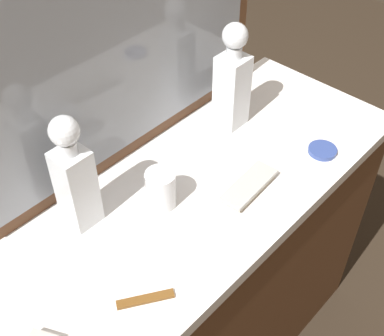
{
  "coord_description": "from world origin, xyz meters",
  "views": [
    {
      "loc": [
        -0.65,
        -0.6,
        1.76
      ],
      "look_at": [
        0.0,
        0.0,
        0.93
      ],
      "focal_mm": 48.46,
      "sensor_mm": 36.0,
      "label": 1
    }
  ],
  "objects_px": {
    "crystal_tumbler_center": "(161,190)",
    "porcelain_dish": "(322,150)",
    "crystal_decanter_right": "(75,182)",
    "silver_brush_right": "(249,187)",
    "crystal_decanter_far_right": "(232,86)",
    "tortoiseshell_comb": "(145,299)"
  },
  "relations": [
    {
      "from": "crystal_decanter_right",
      "to": "crystal_decanter_far_right",
      "type": "bearing_deg",
      "value": -2.29
    },
    {
      "from": "crystal_decanter_right",
      "to": "crystal_decanter_far_right",
      "type": "xyz_separation_m",
      "value": [
        0.51,
        -0.02,
        0.0
      ]
    },
    {
      "from": "crystal_decanter_right",
      "to": "tortoiseshell_comb",
      "type": "xyz_separation_m",
      "value": [
        -0.05,
        -0.26,
        -0.12
      ]
    },
    {
      "from": "crystal_decanter_right",
      "to": "porcelain_dish",
      "type": "distance_m",
      "value": 0.65
    },
    {
      "from": "crystal_tumbler_center",
      "to": "porcelain_dish",
      "type": "relative_size",
      "value": 1.26
    },
    {
      "from": "crystal_decanter_far_right",
      "to": "tortoiseshell_comb",
      "type": "distance_m",
      "value": 0.62
    },
    {
      "from": "silver_brush_right",
      "to": "porcelain_dish",
      "type": "relative_size",
      "value": 2.25
    },
    {
      "from": "silver_brush_right",
      "to": "tortoiseshell_comb",
      "type": "height_order",
      "value": "silver_brush_right"
    },
    {
      "from": "crystal_decanter_right",
      "to": "crystal_tumbler_center",
      "type": "height_order",
      "value": "crystal_decanter_right"
    },
    {
      "from": "silver_brush_right",
      "to": "tortoiseshell_comb",
      "type": "distance_m",
      "value": 0.39
    },
    {
      "from": "crystal_decanter_far_right",
      "to": "porcelain_dish",
      "type": "height_order",
      "value": "crystal_decanter_far_right"
    },
    {
      "from": "crystal_decanter_far_right",
      "to": "silver_brush_right",
      "type": "height_order",
      "value": "crystal_decanter_far_right"
    },
    {
      "from": "crystal_tumbler_center",
      "to": "tortoiseshell_comb",
      "type": "xyz_separation_m",
      "value": [
        -0.21,
        -0.16,
        -0.04
      ]
    },
    {
      "from": "crystal_decanter_right",
      "to": "silver_brush_right",
      "type": "bearing_deg",
      "value": -34.19
    },
    {
      "from": "tortoiseshell_comb",
      "to": "porcelain_dish",
      "type": "bearing_deg",
      "value": -1.73
    },
    {
      "from": "crystal_decanter_right",
      "to": "tortoiseshell_comb",
      "type": "relative_size",
      "value": 2.69
    },
    {
      "from": "tortoiseshell_comb",
      "to": "crystal_tumbler_center",
      "type": "bearing_deg",
      "value": 38.06
    },
    {
      "from": "crystal_decanter_right",
      "to": "porcelain_dish",
      "type": "xyz_separation_m",
      "value": [
        0.58,
        -0.28,
        -0.11
      ]
    },
    {
      "from": "silver_brush_right",
      "to": "crystal_decanter_far_right",
      "type": "bearing_deg",
      "value": 49.52
    },
    {
      "from": "porcelain_dish",
      "to": "tortoiseshell_comb",
      "type": "distance_m",
      "value": 0.63
    },
    {
      "from": "tortoiseshell_comb",
      "to": "crystal_decanter_right",
      "type": "bearing_deg",
      "value": 78.88
    },
    {
      "from": "crystal_decanter_right",
      "to": "silver_brush_right",
      "type": "distance_m",
      "value": 0.42
    }
  ]
}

